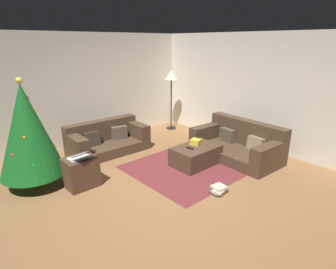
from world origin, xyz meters
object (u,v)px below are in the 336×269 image
object	(u,v)px
couch_right	(239,144)
ottoman	(196,155)
book_stack	(219,190)
corner_lamp	(171,80)
gift_box	(196,142)
side_table	(81,172)
tv_remote	(190,148)
laptop	(81,156)
couch_left	(107,140)
christmas_tree	(27,131)

from	to	relation	value
couch_right	ottoman	xyz separation A→B (m)	(-0.99, 0.34, -0.09)
book_stack	corner_lamp	distance (m)	3.93
gift_box	side_table	world-z (taller)	side_table
ottoman	tv_remote	size ratio (longest dim) A/B	6.01
ottoman	laptop	size ratio (longest dim) A/B	2.28
couch_right	side_table	xyz separation A→B (m)	(-3.13, 1.05, -0.02)
tv_remote	laptop	size ratio (longest dim) A/B	0.38
tv_remote	ottoman	bearing A→B (deg)	-7.15
gift_box	book_stack	distance (m)	1.35
couch_right	corner_lamp	bearing A→B (deg)	-3.79
couch_left	christmas_tree	xyz separation A→B (m)	(-1.75, -0.56, 0.73)
gift_box	side_table	size ratio (longest dim) A/B	0.37
book_stack	couch_left	bearing A→B (deg)	98.34
gift_box	side_table	distance (m)	2.32
laptop	tv_remote	bearing A→B (deg)	-17.90
side_table	book_stack	size ratio (longest dim) A/B	1.69
christmas_tree	book_stack	size ratio (longest dim) A/B	6.05
couch_left	tv_remote	bearing A→B (deg)	115.43
tv_remote	gift_box	bearing A→B (deg)	14.51
tv_remote	christmas_tree	world-z (taller)	christmas_tree
couch_right	christmas_tree	size ratio (longest dim) A/B	1.03
ottoman	tv_remote	xyz separation A→B (m)	(-0.17, 0.01, 0.20)
book_stack	laptop	bearing A→B (deg)	133.13
couch_left	tv_remote	world-z (taller)	couch_left
christmas_tree	couch_right	bearing A→B (deg)	-23.49
couch_left	laptop	distance (m)	1.69
couch_left	tv_remote	size ratio (longest dim) A/B	10.95
corner_lamp	book_stack	bearing A→B (deg)	-120.22
ottoman	gift_box	distance (m)	0.28
couch_left	book_stack	size ratio (longest dim) A/B	5.67
christmas_tree	side_table	xyz separation A→B (m)	(0.59, -0.57, -0.74)
book_stack	corner_lamp	world-z (taller)	corner_lamp
christmas_tree	corner_lamp	distance (m)	4.14
tv_remote	side_table	distance (m)	2.09
couch_left	ottoman	world-z (taller)	couch_left
couch_right	ottoman	distance (m)	1.05
christmas_tree	side_table	size ratio (longest dim) A/B	3.58
christmas_tree	side_table	distance (m)	1.10
tv_remote	couch_right	bearing A→B (deg)	-19.63
couch_left	laptop	xyz separation A→B (m)	(-1.16, -1.19, 0.30)
couch_right	gift_box	xyz separation A→B (m)	(-0.91, 0.43, 0.16)
couch_left	book_stack	xyz separation A→B (m)	(0.42, -2.87, -0.22)
couch_right	christmas_tree	xyz separation A→B (m)	(-3.72, 1.62, 0.72)
side_table	book_stack	bearing A→B (deg)	-47.81
couch_right	tv_remote	world-z (taller)	couch_right
gift_box	laptop	world-z (taller)	laptop
couch_right	corner_lamp	xyz separation A→B (m)	(0.31, 2.50, 1.11)
laptop	book_stack	xyz separation A→B (m)	(1.58, -1.68, -0.52)
gift_box	christmas_tree	distance (m)	3.10
book_stack	couch_right	bearing A→B (deg)	24.19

